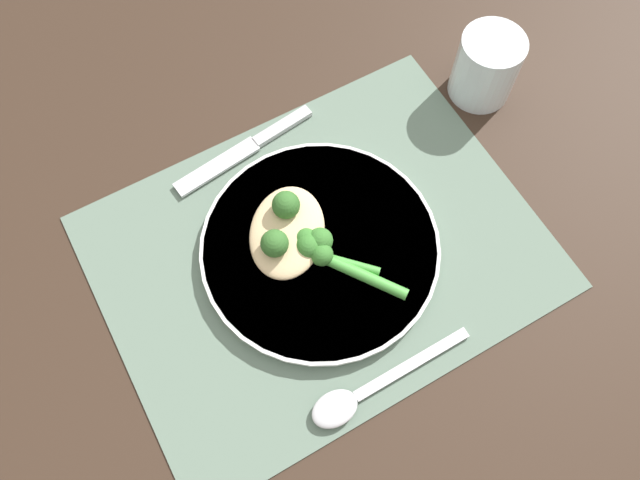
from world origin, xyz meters
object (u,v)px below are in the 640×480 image
object	(u,v)px
spoon	(354,397)
water_glass	(486,67)
chicken_fillet	(287,232)
plate	(320,248)
broccoli_stalk_rear	(314,248)
knife	(247,148)
broccoli_stalk_right	(332,256)

from	to	relation	value
spoon	water_glass	size ratio (longest dim) A/B	2.13
chicken_fillet	spoon	distance (m)	0.18
plate	spoon	bearing A→B (deg)	-107.45
broccoli_stalk_rear	spoon	size ratio (longest dim) A/B	0.46
plate	knife	world-z (taller)	plate
plate	water_glass	world-z (taller)	water_glass
plate	broccoli_stalk_rear	bearing A→B (deg)	-160.08
chicken_fillet	broccoli_stalk_rear	world-z (taller)	broccoli_stalk_rear
plate	knife	size ratio (longest dim) A/B	1.39
chicken_fillet	spoon	bearing A→B (deg)	-97.43
spoon	broccoli_stalk_rear	bearing A→B (deg)	-14.78
plate	broccoli_stalk_rear	xyz separation A→B (m)	(-0.01, -0.00, 0.02)
broccoli_stalk_rear	water_glass	size ratio (longest dim) A/B	0.98
spoon	water_glass	distance (m)	0.41
knife	chicken_fillet	bearing A→B (deg)	166.61
broccoli_stalk_rear	broccoli_stalk_right	world-z (taller)	same
plate	chicken_fillet	bearing A→B (deg)	132.70
knife	water_glass	world-z (taller)	water_glass
knife	water_glass	bearing A→B (deg)	-109.12
plate	broccoli_stalk_right	world-z (taller)	broccoli_stalk_right
water_glass	broccoli_stalk_rear	bearing A→B (deg)	-161.28
plate	spoon	world-z (taller)	plate
chicken_fillet	water_glass	distance (m)	0.31
spoon	water_glass	bearing A→B (deg)	-52.97
chicken_fillet	broccoli_stalk_right	xyz separation A→B (m)	(0.03, -0.05, 0.00)
knife	spoon	bearing A→B (deg)	165.89
broccoli_stalk_right	water_glass	xyz separation A→B (m)	(0.28, 0.11, 0.01)
broccoli_stalk_right	spoon	distance (m)	0.15
plate	knife	bearing A→B (deg)	94.06
broccoli_stalk_rear	knife	xyz separation A→B (m)	(-0.00, 0.16, -0.02)
broccoli_stalk_right	knife	size ratio (longest dim) A/B	0.59
broccoli_stalk_rear	knife	bearing A→B (deg)	46.60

